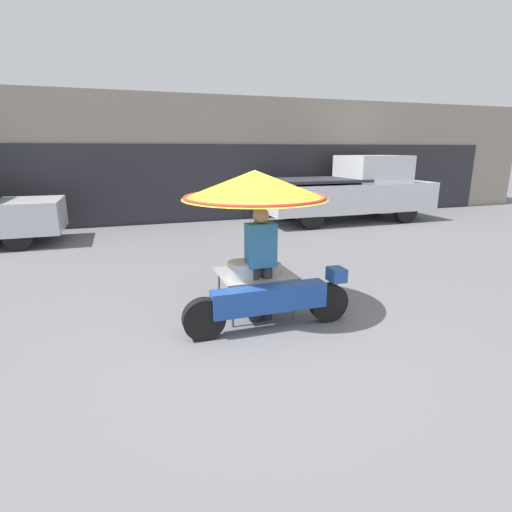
# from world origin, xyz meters

# --- Properties ---
(ground_plane) EXTENTS (36.00, 36.00, 0.00)m
(ground_plane) POSITION_xyz_m (0.00, 0.00, 0.00)
(ground_plane) COLOR slate
(shopfront_building) EXTENTS (28.00, 2.06, 3.86)m
(shopfront_building) POSITION_xyz_m (0.00, 9.45, 1.92)
(shopfront_building) COLOR gray
(shopfront_building) RESTS_ON ground
(vendor_motorcycle_cart) EXTENTS (2.20, 1.92, 1.98)m
(vendor_motorcycle_cart) POSITION_xyz_m (0.21, 0.75, 1.55)
(vendor_motorcycle_cart) COLOR black
(vendor_motorcycle_cart) RESTS_ON ground
(vendor_person) EXTENTS (0.38, 0.22, 1.53)m
(vendor_person) POSITION_xyz_m (0.20, 0.56, 0.85)
(vendor_person) COLOR #2D2D33
(vendor_person) RESTS_ON ground
(pickup_truck) EXTENTS (5.45, 1.95, 2.06)m
(pickup_truck) POSITION_xyz_m (5.50, 6.95, 0.98)
(pickup_truck) COLOR black
(pickup_truck) RESTS_ON ground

